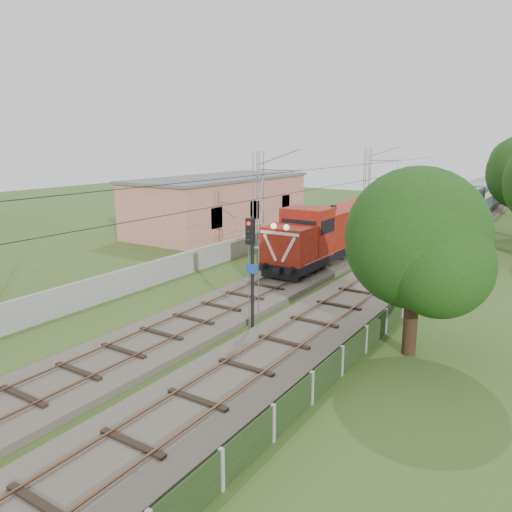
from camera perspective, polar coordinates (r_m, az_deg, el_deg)
The scene contains 11 objects.
ground at distance 23.08m, azimuth -9.62°, elevation -9.02°, with size 140.00×140.00×0.00m, color #3E551F.
track_main at distance 28.26m, azimuth -0.06°, elevation -4.30°, with size 4.20×70.00×0.45m.
track_side at distance 37.90m, azimuth 17.19°, elevation -0.41°, with size 4.20×80.00×0.45m.
catenary at distance 33.10m, azimuth 0.34°, elevation 5.11°, with size 3.31×70.00×8.00m.
boundary_wall at distance 35.68m, azimuth -4.50°, elevation 0.26°, with size 0.25×40.00×1.50m, color #9E9E99.
station_building at distance 49.87m, azimuth -4.01°, elevation 6.09°, with size 8.40×20.40×5.22m.
fence at distance 21.37m, azimuth 12.44°, elevation -9.25°, with size 0.12×32.00×1.20m.
locomotive at distance 37.11m, azimuth 9.03°, elevation 2.92°, with size 2.93×16.74×4.25m.
coach_rake at distance 68.85m, azimuth 24.72°, elevation 6.63°, with size 2.84×63.39×3.29m.
signal_post at distance 22.30m, azimuth -0.55°, elevation 0.25°, with size 0.59×0.46×5.33m.
tree_a at distance 20.57m, azimuth 18.05°, elevation 1.73°, with size 5.93×5.64×7.68m.
Camera 1 is at (14.60, -15.70, 8.56)m, focal length 35.00 mm.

